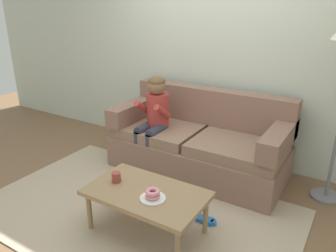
{
  "coord_description": "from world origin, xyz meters",
  "views": [
    {
      "loc": [
        1.66,
        -2.34,
        1.89
      ],
      "look_at": [
        -0.06,
        0.45,
        0.65
      ],
      "focal_mm": 35.18,
      "sensor_mm": 36.0,
      "label": 1
    }
  ],
  "objects_px": {
    "coffee_table": "(146,196)",
    "donut": "(153,196)",
    "person_child": "(154,114)",
    "couch": "(199,144)",
    "mug": "(116,177)",
    "toy_controller": "(205,220)"
  },
  "relations": [
    {
      "from": "coffee_table",
      "to": "donut",
      "type": "relative_size",
      "value": 8.38
    },
    {
      "from": "person_child",
      "to": "donut",
      "type": "xyz_separation_m",
      "value": [
        0.73,
        -1.12,
        -0.24
      ]
    },
    {
      "from": "couch",
      "to": "donut",
      "type": "height_order",
      "value": "couch"
    },
    {
      "from": "couch",
      "to": "mug",
      "type": "bearing_deg",
      "value": -98.48
    },
    {
      "from": "person_child",
      "to": "mug",
      "type": "height_order",
      "value": "person_child"
    },
    {
      "from": "toy_controller",
      "to": "coffee_table",
      "type": "bearing_deg",
      "value": -112.25
    },
    {
      "from": "toy_controller",
      "to": "couch",
      "type": "bearing_deg",
      "value": 143.54
    },
    {
      "from": "toy_controller",
      "to": "donut",
      "type": "bearing_deg",
      "value": -98.07
    },
    {
      "from": "mug",
      "to": "toy_controller",
      "type": "height_order",
      "value": "mug"
    },
    {
      "from": "couch",
      "to": "person_child",
      "type": "bearing_deg",
      "value": -157.47
    },
    {
      "from": "mug",
      "to": "person_child",
      "type": "bearing_deg",
      "value": 106.22
    },
    {
      "from": "coffee_table",
      "to": "mug",
      "type": "height_order",
      "value": "mug"
    },
    {
      "from": "couch",
      "to": "coffee_table",
      "type": "height_order",
      "value": "couch"
    },
    {
      "from": "couch",
      "to": "mug",
      "type": "relative_size",
      "value": 22.03
    },
    {
      "from": "person_child",
      "to": "toy_controller",
      "type": "xyz_separation_m",
      "value": [
        1.0,
        -0.68,
        -0.65
      ]
    },
    {
      "from": "coffee_table",
      "to": "couch",
      "type": "bearing_deg",
      "value": 95.77
    },
    {
      "from": "person_child",
      "to": "mug",
      "type": "xyz_separation_m",
      "value": [
        0.31,
        -1.06,
        -0.22
      ]
    },
    {
      "from": "coffee_table",
      "to": "person_child",
      "type": "height_order",
      "value": "person_child"
    },
    {
      "from": "couch",
      "to": "mug",
      "type": "height_order",
      "value": "couch"
    },
    {
      "from": "donut",
      "to": "mug",
      "type": "bearing_deg",
      "value": 172.14
    },
    {
      "from": "couch",
      "to": "coffee_table",
      "type": "relative_size",
      "value": 1.97
    },
    {
      "from": "couch",
      "to": "person_child",
      "type": "xyz_separation_m",
      "value": [
        -0.5,
        -0.21,
        0.33
      ]
    }
  ]
}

